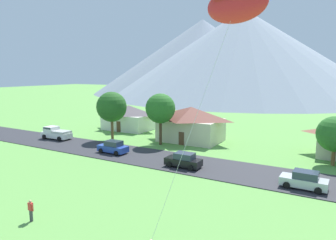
{
  "coord_description": "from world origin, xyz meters",
  "views": [
    {
      "loc": [
        14.5,
        -4.0,
        10.99
      ],
      "look_at": [
        0.18,
        20.99,
        6.47
      ],
      "focal_mm": 32.88,
      "sensor_mm": 36.0,
      "label": 1
    }
  ],
  "objects_px": {
    "tree_center": "(112,107)",
    "pickup_truck_white_west_side": "(56,133)",
    "house_right_center": "(191,123)",
    "tree_near_left": "(160,109)",
    "parked_car_blue_west_end": "(113,147)",
    "house_left_center": "(129,117)",
    "parked_car_silver_mid_east": "(304,180)",
    "watcher_person": "(31,210)",
    "kite_flyer_with_kite": "(236,5)",
    "parked_car_black_east_end": "(184,160)",
    "tree_right_of_center": "(335,134)"
  },
  "relations": [
    {
      "from": "kite_flyer_with_kite",
      "to": "tree_center",
      "type": "bearing_deg",
      "value": 143.84
    },
    {
      "from": "pickup_truck_white_west_side",
      "to": "kite_flyer_with_kite",
      "type": "relative_size",
      "value": 0.32
    },
    {
      "from": "pickup_truck_white_west_side",
      "to": "parked_car_silver_mid_east",
      "type": "bearing_deg",
      "value": -4.93
    },
    {
      "from": "kite_flyer_with_kite",
      "to": "tree_right_of_center",
      "type": "bearing_deg",
      "value": 75.38
    },
    {
      "from": "tree_right_of_center",
      "to": "parked_car_blue_west_end",
      "type": "bearing_deg",
      "value": -161.57
    },
    {
      "from": "tree_near_left",
      "to": "watcher_person",
      "type": "bearing_deg",
      "value": -80.41
    },
    {
      "from": "parked_car_black_east_end",
      "to": "kite_flyer_with_kite",
      "type": "bearing_deg",
      "value": -51.49
    },
    {
      "from": "tree_center",
      "to": "parked_car_black_east_end",
      "type": "bearing_deg",
      "value": -23.38
    },
    {
      "from": "house_left_center",
      "to": "tree_near_left",
      "type": "distance_m",
      "value": 14.52
    },
    {
      "from": "parked_car_blue_west_end",
      "to": "tree_center",
      "type": "bearing_deg",
      "value": 130.54
    },
    {
      "from": "house_left_center",
      "to": "parked_car_black_east_end",
      "type": "relative_size",
      "value": 2.25
    },
    {
      "from": "house_right_center",
      "to": "watcher_person",
      "type": "relative_size",
      "value": 6.05
    },
    {
      "from": "tree_center",
      "to": "parked_car_black_east_end",
      "type": "height_order",
      "value": "tree_center"
    },
    {
      "from": "house_right_center",
      "to": "parked_car_blue_west_end",
      "type": "xyz_separation_m",
      "value": [
        -5.83,
        -12.27,
        -1.98
      ]
    },
    {
      "from": "house_left_center",
      "to": "parked_car_silver_mid_east",
      "type": "relative_size",
      "value": 2.24
    },
    {
      "from": "parked_car_silver_mid_east",
      "to": "watcher_person",
      "type": "bearing_deg",
      "value": -134.69
    },
    {
      "from": "tree_near_left",
      "to": "parked_car_blue_west_end",
      "type": "bearing_deg",
      "value": -110.99
    },
    {
      "from": "house_right_center",
      "to": "tree_near_left",
      "type": "xyz_separation_m",
      "value": [
        -2.9,
        -4.65,
        2.69
      ]
    },
    {
      "from": "tree_center",
      "to": "watcher_person",
      "type": "relative_size",
      "value": 4.71
    },
    {
      "from": "tree_near_left",
      "to": "parked_car_silver_mid_east",
      "type": "xyz_separation_m",
      "value": [
        21.15,
        -8.7,
        -4.67
      ]
    },
    {
      "from": "house_right_center",
      "to": "tree_right_of_center",
      "type": "xyz_separation_m",
      "value": [
        20.35,
        -3.54,
        0.94
      ]
    },
    {
      "from": "parked_car_silver_mid_east",
      "to": "watcher_person",
      "type": "distance_m",
      "value": 23.9
    },
    {
      "from": "tree_right_of_center",
      "to": "pickup_truck_white_west_side",
      "type": "distance_m",
      "value": 40.7
    },
    {
      "from": "house_right_center",
      "to": "parked_car_silver_mid_east",
      "type": "bearing_deg",
      "value": -36.18
    },
    {
      "from": "house_left_center",
      "to": "house_right_center",
      "type": "distance_m",
      "value": 15.07
    },
    {
      "from": "watcher_person",
      "to": "house_left_center",
      "type": "bearing_deg",
      "value": 115.72
    },
    {
      "from": "tree_right_of_center",
      "to": "parked_car_black_east_end",
      "type": "xyz_separation_m",
      "value": [
        -15.0,
        -9.56,
        -2.92
      ]
    },
    {
      "from": "tree_center",
      "to": "pickup_truck_white_west_side",
      "type": "bearing_deg",
      "value": -154.05
    },
    {
      "from": "pickup_truck_white_west_side",
      "to": "watcher_person",
      "type": "bearing_deg",
      "value": -43.75
    },
    {
      "from": "house_left_center",
      "to": "house_right_center",
      "type": "xyz_separation_m",
      "value": [
        14.72,
        -3.2,
        0.45
      ]
    },
    {
      "from": "parked_car_blue_west_end",
      "to": "pickup_truck_white_west_side",
      "type": "bearing_deg",
      "value": 171.02
    },
    {
      "from": "parked_car_silver_mid_east",
      "to": "kite_flyer_with_kite",
      "type": "height_order",
      "value": "kite_flyer_with_kite"
    },
    {
      "from": "parked_car_black_east_end",
      "to": "pickup_truck_white_west_side",
      "type": "bearing_deg",
      "value": 173.09
    },
    {
      "from": "tree_near_left",
      "to": "watcher_person",
      "type": "height_order",
      "value": "tree_near_left"
    },
    {
      "from": "parked_car_blue_west_end",
      "to": "house_right_center",
      "type": "bearing_deg",
      "value": 64.58
    },
    {
      "from": "pickup_truck_white_west_side",
      "to": "watcher_person",
      "type": "xyz_separation_m",
      "value": [
        21.17,
        -20.27,
        -0.18
      ]
    },
    {
      "from": "house_left_center",
      "to": "pickup_truck_white_west_side",
      "type": "bearing_deg",
      "value": -110.72
    },
    {
      "from": "parked_car_blue_west_end",
      "to": "watcher_person",
      "type": "height_order",
      "value": "parked_car_blue_west_end"
    },
    {
      "from": "parked_car_silver_mid_east",
      "to": "pickup_truck_white_west_side",
      "type": "distance_m",
      "value": 38.12
    },
    {
      "from": "parked_car_black_east_end",
      "to": "watcher_person",
      "type": "xyz_separation_m",
      "value": [
        -3.91,
        -17.22,
        0.01
      ]
    },
    {
      "from": "kite_flyer_with_kite",
      "to": "watcher_person",
      "type": "xyz_separation_m",
      "value": [
        -13.33,
        -5.39,
        -14.12
      ]
    },
    {
      "from": "tree_center",
      "to": "tree_near_left",
      "type": "bearing_deg",
      "value": 8.8
    },
    {
      "from": "house_left_center",
      "to": "watcher_person",
      "type": "distance_m",
      "value": 37.25
    },
    {
      "from": "tree_right_of_center",
      "to": "parked_car_blue_west_end",
      "type": "relative_size",
      "value": 1.4
    },
    {
      "from": "house_right_center",
      "to": "tree_center",
      "type": "distance_m",
      "value": 12.98
    },
    {
      "from": "tree_near_left",
      "to": "parked_car_silver_mid_east",
      "type": "distance_m",
      "value": 23.34
    },
    {
      "from": "pickup_truck_white_west_side",
      "to": "watcher_person",
      "type": "distance_m",
      "value": 29.31
    },
    {
      "from": "tree_center",
      "to": "pickup_truck_white_west_side",
      "type": "relative_size",
      "value": 1.49
    },
    {
      "from": "house_left_center",
      "to": "tree_near_left",
      "type": "relative_size",
      "value": 1.22
    },
    {
      "from": "house_right_center",
      "to": "pickup_truck_white_west_side",
      "type": "bearing_deg",
      "value": -152.97
    }
  ]
}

